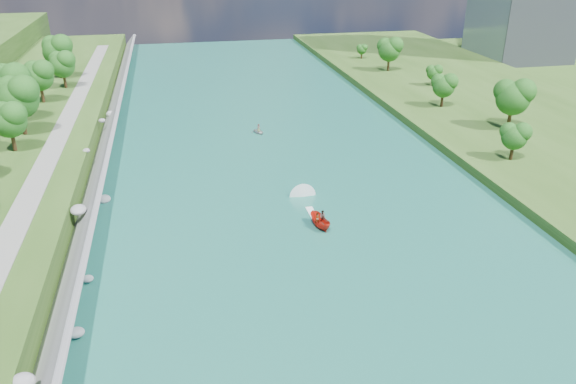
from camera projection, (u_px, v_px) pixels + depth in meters
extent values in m
plane|color=#2D5119|center=(325.00, 263.00, 60.71)|extent=(260.00, 260.00, 0.00)
cube|color=#1A6558|center=(287.00, 188.00, 78.46)|extent=(55.00, 240.00, 0.10)
cube|color=slate|center=(92.00, 193.00, 72.85)|extent=(3.54, 236.00, 4.05)
ellipsoid|color=gray|center=(23.00, 382.00, 40.45)|extent=(1.83, 1.49, 1.28)
ellipsoid|color=gray|center=(76.00, 333.00, 48.97)|extent=(1.45, 1.22, 0.90)
ellipsoid|color=gray|center=(88.00, 279.00, 56.85)|extent=(1.12, 0.97, 0.76)
ellipsoid|color=gray|center=(78.00, 210.00, 65.94)|extent=(1.85, 2.26, 1.07)
ellipsoid|color=gray|center=(104.00, 199.00, 74.48)|extent=(1.69, 2.04, 1.02)
ellipsoid|color=gray|center=(86.00, 151.00, 82.36)|extent=(1.04, 1.11, 0.64)
ellipsoid|color=gray|center=(108.00, 142.00, 91.63)|extent=(1.09, 1.15, 0.73)
ellipsoid|color=gray|center=(102.00, 121.00, 96.20)|extent=(1.15, 1.04, 0.74)
ellipsoid|color=gray|center=(111.00, 114.00, 104.39)|extent=(1.73, 1.67, 1.32)
cube|color=gray|center=(35.00, 185.00, 70.87)|extent=(3.00, 200.00, 0.10)
ellipsoid|color=#134913|center=(9.00, 122.00, 80.45)|extent=(5.21, 5.21, 8.69)
ellipsoid|color=#134913|center=(18.00, 100.00, 86.74)|extent=(6.64, 6.64, 11.07)
ellipsoid|color=#134913|center=(11.00, 87.00, 92.87)|extent=(6.95, 6.95, 11.59)
ellipsoid|color=#134913|center=(39.00, 78.00, 104.04)|extent=(5.61, 5.61, 9.34)
ellipsoid|color=#134913|center=(62.00, 66.00, 114.10)|extent=(5.36, 5.36, 8.94)
ellipsoid|color=#134913|center=(58.00, 53.00, 121.51)|extent=(6.62, 6.62, 11.03)
ellipsoid|color=#134913|center=(514.00, 138.00, 83.09)|extent=(4.07, 4.07, 6.78)
ellipsoid|color=#134913|center=(513.00, 100.00, 95.90)|extent=(6.17, 6.17, 10.29)
ellipsoid|color=#134913|center=(444.00, 87.00, 108.83)|extent=(4.63, 4.63, 7.72)
ellipsoid|color=#134913|center=(434.00, 73.00, 124.42)|extent=(3.32, 3.32, 5.54)
ellipsoid|color=#134913|center=(389.00, 51.00, 137.29)|extent=(5.79, 5.79, 9.65)
ellipsoid|color=#134913|center=(362.00, 50.00, 152.25)|extent=(2.75, 2.75, 4.58)
imported|color=red|center=(320.00, 221.00, 67.67)|extent=(2.32, 4.27, 1.56)
imported|color=#66605B|center=(317.00, 220.00, 67.06)|extent=(0.70, 0.54, 1.71)
imported|color=#66605B|center=(323.00, 216.00, 68.07)|extent=(0.93, 0.90, 1.52)
cube|color=white|center=(313.00, 215.00, 70.65)|extent=(0.90, 5.00, 0.06)
imported|color=#93969B|center=(259.00, 131.00, 99.95)|extent=(2.85, 3.36, 0.59)
imported|color=#66605B|center=(259.00, 128.00, 99.69)|extent=(0.78, 0.65, 1.36)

